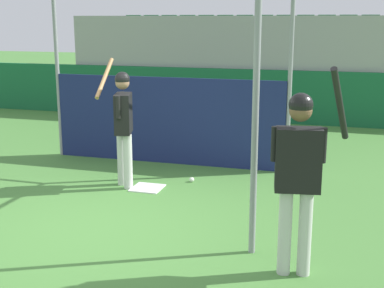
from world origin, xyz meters
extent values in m
plane|color=#477F38|center=(0.00, 0.00, 0.00)|extent=(60.00, 60.00, 0.00)
cube|color=#196038|center=(0.00, 7.13, 0.63)|extent=(24.00, 0.12, 1.26)
cube|color=#9E9E99|center=(0.00, 8.39, 1.26)|extent=(8.15, 2.40, 2.51)
cube|color=#195B33|center=(-3.30, 7.59, 1.31)|extent=(0.45, 0.40, 0.10)
cube|color=#195B33|center=(-3.30, 7.77, 1.54)|extent=(0.45, 0.06, 0.40)
cube|color=#195B33|center=(-2.75, 7.59, 1.31)|extent=(0.45, 0.40, 0.10)
cube|color=#195B33|center=(-2.75, 7.77, 1.54)|extent=(0.45, 0.06, 0.40)
cube|color=#195B33|center=(-2.20, 7.59, 1.31)|extent=(0.45, 0.40, 0.10)
cube|color=#195B33|center=(-2.20, 7.77, 1.54)|extent=(0.45, 0.06, 0.40)
cube|color=#195B33|center=(-1.65, 7.59, 1.31)|extent=(0.45, 0.40, 0.10)
cube|color=#195B33|center=(-1.65, 7.77, 1.54)|extent=(0.45, 0.06, 0.40)
cube|color=#195B33|center=(-1.10, 7.59, 1.31)|extent=(0.45, 0.40, 0.10)
cube|color=#195B33|center=(-1.10, 7.77, 1.54)|extent=(0.45, 0.06, 0.40)
cube|color=#195B33|center=(-0.55, 7.59, 1.31)|extent=(0.45, 0.40, 0.10)
cube|color=#195B33|center=(-0.55, 7.77, 1.54)|extent=(0.45, 0.06, 0.40)
cube|color=#195B33|center=(0.00, 7.59, 1.31)|extent=(0.45, 0.40, 0.10)
cube|color=#195B33|center=(0.00, 7.77, 1.54)|extent=(0.45, 0.06, 0.40)
cube|color=#195B33|center=(0.55, 7.59, 1.31)|extent=(0.45, 0.40, 0.10)
cube|color=#195B33|center=(0.55, 7.77, 1.54)|extent=(0.45, 0.06, 0.40)
cube|color=#195B33|center=(1.10, 7.59, 1.31)|extent=(0.45, 0.40, 0.10)
cube|color=#195B33|center=(1.10, 7.77, 1.54)|extent=(0.45, 0.06, 0.40)
cube|color=#195B33|center=(1.65, 7.59, 1.31)|extent=(0.45, 0.40, 0.10)
cube|color=#195B33|center=(1.65, 7.77, 1.54)|extent=(0.45, 0.06, 0.40)
cube|color=#195B33|center=(2.20, 7.59, 1.31)|extent=(0.45, 0.40, 0.10)
cube|color=#195B33|center=(2.20, 7.77, 1.54)|extent=(0.45, 0.06, 0.40)
cube|color=#195B33|center=(2.75, 7.59, 1.31)|extent=(0.45, 0.40, 0.10)
cube|color=#195B33|center=(2.75, 7.77, 1.54)|extent=(0.45, 0.06, 0.40)
cube|color=#195B33|center=(3.30, 7.59, 1.31)|extent=(0.45, 0.40, 0.10)
cube|color=#195B33|center=(3.30, 7.77, 1.54)|extent=(0.45, 0.06, 0.40)
cube|color=#195B33|center=(-3.30, 8.39, 1.71)|extent=(0.45, 0.40, 0.10)
cube|color=#195B33|center=(-3.30, 8.57, 1.94)|extent=(0.45, 0.06, 0.40)
cube|color=#195B33|center=(-2.75, 8.39, 1.71)|extent=(0.45, 0.40, 0.10)
cube|color=#195B33|center=(-2.75, 8.57, 1.94)|extent=(0.45, 0.06, 0.40)
cube|color=#195B33|center=(-2.20, 8.39, 1.71)|extent=(0.45, 0.40, 0.10)
cube|color=#195B33|center=(-2.20, 8.57, 1.94)|extent=(0.45, 0.06, 0.40)
cube|color=#195B33|center=(-1.65, 8.39, 1.71)|extent=(0.45, 0.40, 0.10)
cube|color=#195B33|center=(-1.65, 8.57, 1.94)|extent=(0.45, 0.06, 0.40)
cube|color=#195B33|center=(-1.10, 8.39, 1.71)|extent=(0.45, 0.40, 0.10)
cube|color=#195B33|center=(-1.10, 8.57, 1.94)|extent=(0.45, 0.06, 0.40)
cube|color=#195B33|center=(-0.55, 8.39, 1.71)|extent=(0.45, 0.40, 0.10)
cube|color=#195B33|center=(-0.55, 8.57, 1.94)|extent=(0.45, 0.06, 0.40)
cube|color=#195B33|center=(0.00, 8.39, 1.71)|extent=(0.45, 0.40, 0.10)
cube|color=#195B33|center=(0.00, 8.57, 1.94)|extent=(0.45, 0.06, 0.40)
cube|color=#195B33|center=(0.55, 8.39, 1.71)|extent=(0.45, 0.40, 0.10)
cube|color=#195B33|center=(0.55, 8.57, 1.94)|extent=(0.45, 0.06, 0.40)
cube|color=#195B33|center=(1.10, 8.39, 1.71)|extent=(0.45, 0.40, 0.10)
cube|color=#195B33|center=(1.10, 8.57, 1.94)|extent=(0.45, 0.06, 0.40)
cube|color=#195B33|center=(1.65, 8.39, 1.71)|extent=(0.45, 0.40, 0.10)
cube|color=#195B33|center=(1.65, 8.57, 1.94)|extent=(0.45, 0.06, 0.40)
cube|color=#195B33|center=(2.20, 8.39, 1.71)|extent=(0.45, 0.40, 0.10)
cube|color=#195B33|center=(2.20, 8.57, 1.94)|extent=(0.45, 0.06, 0.40)
cube|color=#195B33|center=(2.75, 8.39, 1.71)|extent=(0.45, 0.40, 0.10)
cube|color=#195B33|center=(2.75, 8.57, 1.94)|extent=(0.45, 0.06, 0.40)
cube|color=#195B33|center=(3.30, 8.39, 1.71)|extent=(0.45, 0.40, 0.10)
cube|color=#195B33|center=(3.30, 8.57, 1.94)|extent=(0.45, 0.06, 0.40)
cube|color=#195B33|center=(-3.30, 9.19, 2.11)|extent=(0.45, 0.40, 0.10)
cube|color=#195B33|center=(-3.30, 9.37, 2.34)|extent=(0.45, 0.06, 0.40)
cube|color=#195B33|center=(-2.75, 9.19, 2.11)|extent=(0.45, 0.40, 0.10)
cube|color=#195B33|center=(-2.75, 9.37, 2.34)|extent=(0.45, 0.06, 0.40)
cube|color=#195B33|center=(-2.20, 9.19, 2.11)|extent=(0.45, 0.40, 0.10)
cube|color=#195B33|center=(-2.20, 9.37, 2.34)|extent=(0.45, 0.06, 0.40)
cube|color=#195B33|center=(-1.65, 9.19, 2.11)|extent=(0.45, 0.40, 0.10)
cube|color=#195B33|center=(-1.65, 9.37, 2.34)|extent=(0.45, 0.06, 0.40)
cube|color=#195B33|center=(-1.10, 9.19, 2.11)|extent=(0.45, 0.40, 0.10)
cube|color=#195B33|center=(-1.10, 9.37, 2.34)|extent=(0.45, 0.06, 0.40)
cube|color=#195B33|center=(-0.55, 9.19, 2.11)|extent=(0.45, 0.40, 0.10)
cube|color=#195B33|center=(-0.55, 9.37, 2.34)|extent=(0.45, 0.06, 0.40)
cube|color=#195B33|center=(0.00, 9.19, 2.11)|extent=(0.45, 0.40, 0.10)
cube|color=#195B33|center=(0.00, 9.37, 2.34)|extent=(0.45, 0.06, 0.40)
cube|color=#195B33|center=(0.55, 9.19, 2.11)|extent=(0.45, 0.40, 0.10)
cube|color=#195B33|center=(0.55, 9.37, 2.34)|extent=(0.45, 0.06, 0.40)
cube|color=#195B33|center=(1.10, 9.19, 2.11)|extent=(0.45, 0.40, 0.10)
cube|color=#195B33|center=(1.10, 9.37, 2.34)|extent=(0.45, 0.06, 0.40)
cube|color=#195B33|center=(1.65, 9.19, 2.11)|extent=(0.45, 0.40, 0.10)
cube|color=#195B33|center=(1.65, 9.37, 2.34)|extent=(0.45, 0.06, 0.40)
cube|color=#195B33|center=(2.20, 9.19, 2.11)|extent=(0.45, 0.40, 0.10)
cube|color=#195B33|center=(2.20, 9.37, 2.34)|extent=(0.45, 0.06, 0.40)
cube|color=#195B33|center=(2.75, 9.19, 2.11)|extent=(0.45, 0.40, 0.10)
cube|color=#195B33|center=(2.75, 9.37, 2.34)|extent=(0.45, 0.06, 0.40)
cube|color=#195B33|center=(3.30, 9.19, 2.11)|extent=(0.45, 0.40, 0.10)
cube|color=#195B33|center=(3.30, 9.37, 2.34)|extent=(0.45, 0.06, 0.40)
cylinder|color=gray|center=(1.97, -0.26, 1.54)|extent=(0.07, 0.07, 3.07)
cylinder|color=gray|center=(-2.15, 2.95, 1.54)|extent=(0.07, 0.07, 3.07)
cylinder|color=gray|center=(1.97, 2.95, 1.54)|extent=(0.07, 0.07, 3.07)
cube|color=navy|center=(-0.09, 2.93, 0.74)|extent=(4.04, 0.03, 1.49)
cube|color=white|center=(0.10, 1.49, 0.01)|extent=(0.44, 0.44, 0.02)
cylinder|color=silver|center=(-0.17, 1.41, 0.41)|extent=(0.16, 0.16, 0.82)
cylinder|color=silver|center=(-0.34, 1.57, 0.41)|extent=(0.16, 0.16, 0.82)
cube|color=black|center=(-0.25, 1.49, 1.11)|extent=(0.33, 0.48, 0.58)
sphere|color=#A37556|center=(-0.25, 1.49, 1.56)|extent=(0.20, 0.20, 0.20)
sphere|color=black|center=(-0.25, 1.49, 1.60)|extent=(0.21, 0.21, 0.21)
cylinder|color=black|center=(-0.23, 1.26, 1.24)|extent=(0.09, 0.09, 0.32)
cylinder|color=black|center=(-0.36, 1.70, 1.24)|extent=(0.09, 0.09, 0.32)
cylinder|color=#AD7F4C|center=(-0.61, 1.66, 1.59)|extent=(0.13, 0.74, 0.54)
sphere|color=#AD7F4C|center=(-0.26, 1.69, 1.35)|extent=(0.08, 0.08, 0.08)
cylinder|color=silver|center=(2.35, -0.65, 0.43)|extent=(0.15, 0.15, 0.86)
cylinder|color=silver|center=(2.54, -0.62, 0.43)|extent=(0.15, 0.15, 0.86)
cube|color=black|center=(2.45, -0.64, 1.16)|extent=(0.46, 0.28, 0.61)
sphere|color=brown|center=(2.45, -0.64, 1.63)|extent=(0.21, 0.21, 0.21)
sphere|color=black|center=(2.45, -0.64, 1.68)|extent=(0.23, 0.23, 0.23)
cylinder|color=black|center=(2.22, -0.64, 1.30)|extent=(0.08, 0.08, 0.33)
cylinder|color=black|center=(2.66, -0.56, 1.30)|extent=(0.08, 0.08, 0.33)
cylinder|color=black|center=(2.79, -0.59, 1.69)|extent=(0.20, 0.53, 0.73)
sphere|color=black|center=(2.56, -0.52, 1.35)|extent=(0.08, 0.08, 0.08)
sphere|color=white|center=(0.64, 1.98, 0.04)|extent=(0.07, 0.07, 0.07)
camera|label=1|loc=(2.85, -5.56, 2.46)|focal=50.00mm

